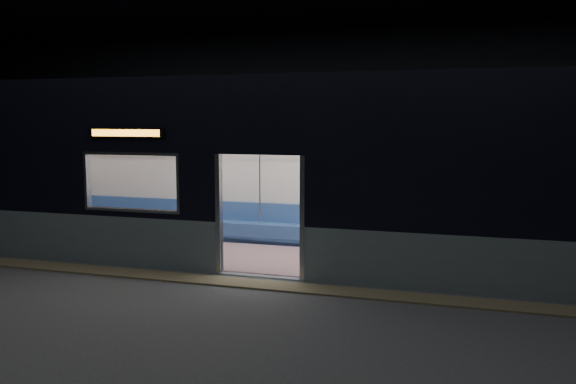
% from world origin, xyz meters
% --- Properties ---
extents(station_floor, '(24.00, 14.00, 0.01)m').
position_xyz_m(station_floor, '(0.00, 0.00, -0.01)').
color(station_floor, '#47494C').
rests_on(station_floor, ground).
extents(station_envelope, '(24.00, 14.00, 5.00)m').
position_xyz_m(station_envelope, '(0.00, 0.00, 3.66)').
color(station_envelope, black).
rests_on(station_envelope, station_floor).
extents(tactile_strip, '(22.80, 0.50, 0.03)m').
position_xyz_m(tactile_strip, '(0.00, 0.55, 0.01)').
color(tactile_strip, '#8C7F59').
rests_on(tactile_strip, station_floor).
extents(metro_car, '(18.00, 3.04, 3.35)m').
position_xyz_m(metro_car, '(-0.00, 2.54, 1.85)').
color(metro_car, gray).
rests_on(metro_car, station_floor).
extents(passenger, '(0.39, 0.64, 1.29)m').
position_xyz_m(passenger, '(1.15, 3.55, 0.76)').
color(passenger, black).
rests_on(passenger, metro_car).
extents(handbag, '(0.28, 0.24, 0.13)m').
position_xyz_m(handbag, '(1.14, 3.34, 0.66)').
color(handbag, black).
rests_on(handbag, passenger).
extents(transit_map, '(0.98, 0.03, 0.64)m').
position_xyz_m(transit_map, '(4.39, 3.85, 1.47)').
color(transit_map, white).
rests_on(transit_map, metro_car).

